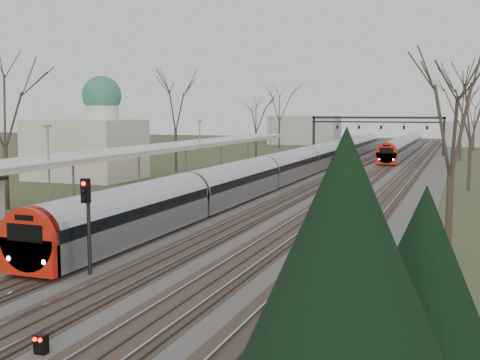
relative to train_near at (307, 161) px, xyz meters
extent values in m
cube|color=#474442|center=(2.50, 4.29, -1.43)|extent=(24.00, 160.00, 0.10)
cube|color=#4C3828|center=(-3.50, 4.29, -1.39)|extent=(2.60, 160.00, 0.06)
cube|color=gray|center=(-4.22, 4.29, -1.32)|extent=(0.07, 160.00, 0.12)
cube|color=gray|center=(-2.78, 4.29, -1.32)|extent=(0.07, 160.00, 0.12)
cube|color=#4C3828|center=(0.00, 4.29, -1.39)|extent=(2.60, 160.00, 0.06)
cube|color=gray|center=(-0.72, 4.29, -1.32)|extent=(0.07, 160.00, 0.12)
cube|color=gray|center=(0.72, 4.29, -1.32)|extent=(0.07, 160.00, 0.12)
cube|color=#4C3828|center=(3.50, 4.29, -1.39)|extent=(2.60, 160.00, 0.06)
cube|color=gray|center=(2.78, 4.29, -1.32)|extent=(0.07, 160.00, 0.12)
cube|color=gray|center=(4.22, 4.29, -1.32)|extent=(0.07, 160.00, 0.12)
cube|color=#4C3828|center=(7.00, 4.29, -1.39)|extent=(2.60, 160.00, 0.06)
cube|color=gray|center=(6.28, 4.29, -1.32)|extent=(0.07, 160.00, 0.12)
cube|color=gray|center=(7.72, 4.29, -1.32)|extent=(0.07, 160.00, 0.12)
cube|color=#4C3828|center=(10.50, 4.29, -1.39)|extent=(2.60, 160.00, 0.06)
cube|color=gray|center=(9.78, 4.29, -1.32)|extent=(0.07, 160.00, 0.12)
cube|color=gray|center=(11.22, 4.29, -1.32)|extent=(0.07, 160.00, 0.12)
cube|color=#9E9B93|center=(-6.55, -13.21, -0.98)|extent=(3.50, 69.00, 1.00)
cylinder|color=slate|center=(-6.55, -32.71, 1.02)|extent=(0.14, 0.14, 3.00)
cylinder|color=slate|center=(-6.55, -24.71, 1.02)|extent=(0.14, 0.14, 3.00)
cylinder|color=slate|center=(-6.55, -16.71, 1.02)|extent=(0.14, 0.14, 3.00)
cylinder|color=slate|center=(-6.55, -8.71, 1.02)|extent=(0.14, 0.14, 3.00)
cylinder|color=slate|center=(-6.55, -0.71, 1.02)|extent=(0.14, 0.14, 3.00)
cube|color=silver|center=(-6.55, -17.71, 2.57)|extent=(4.10, 50.00, 0.12)
cube|color=beige|center=(-6.55, -17.71, 2.40)|extent=(4.10, 50.00, 0.25)
cube|color=beige|center=(-19.50, -12.71, 1.52)|extent=(10.00, 8.00, 6.00)
cylinder|color=silver|center=(-17.50, -12.71, 5.72)|extent=(3.20, 3.20, 2.50)
sphere|color=#2D724F|center=(-17.50, -12.71, 6.92)|extent=(3.80, 3.80, 3.80)
cube|color=black|center=(-7.50, 34.29, 1.52)|extent=(0.35, 0.35, 6.00)
cube|color=black|center=(13.00, 34.29, 1.52)|extent=(0.35, 0.35, 6.00)
cube|color=black|center=(2.75, 34.29, 4.42)|extent=(21.00, 0.35, 0.35)
cube|color=black|center=(2.75, 34.29, 3.72)|extent=(21.00, 0.25, 0.25)
cube|color=black|center=(-3.50, 34.09, 3.02)|extent=(0.32, 0.22, 0.85)
sphere|color=#0CFF19|center=(-3.50, 33.95, 3.27)|extent=(0.16, 0.16, 0.16)
cube|color=black|center=(0.00, 34.09, 3.02)|extent=(0.32, 0.22, 0.85)
sphere|color=#0CFF19|center=(0.00, 33.95, 3.27)|extent=(0.16, 0.16, 0.16)
cube|color=black|center=(3.50, 34.09, 3.02)|extent=(0.32, 0.22, 0.85)
sphere|color=#0CFF19|center=(3.50, 33.95, 3.27)|extent=(0.16, 0.16, 0.16)
cube|color=black|center=(7.00, 34.09, 3.02)|extent=(0.32, 0.22, 0.85)
sphere|color=#0CFF19|center=(7.00, 33.95, 3.27)|extent=(0.16, 0.16, 0.16)
cube|color=black|center=(10.50, 34.09, 3.02)|extent=(0.32, 0.22, 0.85)
sphere|color=#0CFF19|center=(10.50, 33.95, 3.27)|extent=(0.16, 0.16, 0.16)
cone|color=black|center=(14.00, -52.71, 2.02)|extent=(5.20, 5.20, 6.00)
cone|color=black|center=(15.30, -50.21, 1.32)|extent=(4.00, 4.00, 4.80)
cylinder|color=#2D231C|center=(-13.50, -30.71, 0.77)|extent=(0.30, 0.30, 4.50)
cylinder|color=#2D231C|center=(-14.50, -2.71, 1.00)|extent=(0.30, 0.30, 4.95)
cylinder|color=#2D231C|center=(15.50, -35.71, 0.55)|extent=(0.30, 0.30, 4.05)
cylinder|color=#2D231C|center=(16.50, -8.71, 0.77)|extent=(0.30, 0.30, 4.50)
cube|color=#A7AAB1|center=(0.00, 0.24, -0.38)|extent=(2.55, 90.00, 1.60)
cylinder|color=#A7AAB1|center=(0.00, 0.24, 0.27)|extent=(2.60, 89.70, 2.60)
cube|color=black|center=(0.00, 0.24, 0.37)|extent=(2.62, 89.40, 0.55)
cube|color=red|center=(0.00, -44.66, -0.43)|extent=(2.55, 0.50, 1.50)
cylinder|color=red|center=(0.00, -44.61, 0.27)|extent=(2.60, 0.60, 2.60)
cube|color=black|center=(0.00, -44.88, 0.57)|extent=(1.70, 0.12, 0.70)
sphere|color=white|center=(-0.85, -44.86, -0.53)|extent=(0.22, 0.22, 0.22)
sphere|color=white|center=(0.85, -44.86, -0.53)|extent=(0.22, 0.22, 0.22)
cube|color=black|center=(0.00, 0.24, -1.30)|extent=(1.80, 89.00, 0.35)
cube|color=#A7AAB1|center=(7.00, 34.88, -0.38)|extent=(2.55, 45.00, 1.60)
cylinder|color=#A7AAB1|center=(7.00, 34.88, 0.27)|extent=(2.60, 44.70, 2.60)
cube|color=black|center=(7.00, 34.88, 0.37)|extent=(2.62, 44.40, 0.55)
cube|color=red|center=(7.00, 12.48, -0.43)|extent=(2.55, 0.50, 1.50)
cylinder|color=red|center=(7.00, 12.53, 0.27)|extent=(2.60, 0.60, 2.60)
cube|color=black|center=(7.00, 12.26, 0.57)|extent=(1.70, 0.12, 0.70)
sphere|color=white|center=(6.15, 12.28, -0.53)|extent=(0.22, 0.22, 0.22)
sphere|color=white|center=(7.85, 12.28, -0.53)|extent=(0.22, 0.22, 0.22)
cube|color=black|center=(7.00, 34.88, -1.30)|extent=(1.80, 44.00, 0.35)
cylinder|color=black|center=(1.75, -43.15, 0.52)|extent=(0.16, 0.16, 4.00)
cube|color=black|center=(1.75, -43.30, 2.12)|extent=(0.35, 0.22, 1.00)
sphere|color=#FF0C05|center=(1.75, -43.43, 2.42)|extent=(0.18, 0.18, 0.18)
cube|color=black|center=(5.25, -50.57, -1.18)|extent=(0.35, 0.25, 0.60)
sphere|color=#FF0C05|center=(5.16, -50.72, -0.93)|extent=(0.12, 0.12, 0.12)
sphere|color=#FF0C05|center=(5.34, -50.72, -0.93)|extent=(0.12, 0.12, 0.12)
camera|label=1|loc=(16.01, -63.64, 5.27)|focal=45.00mm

